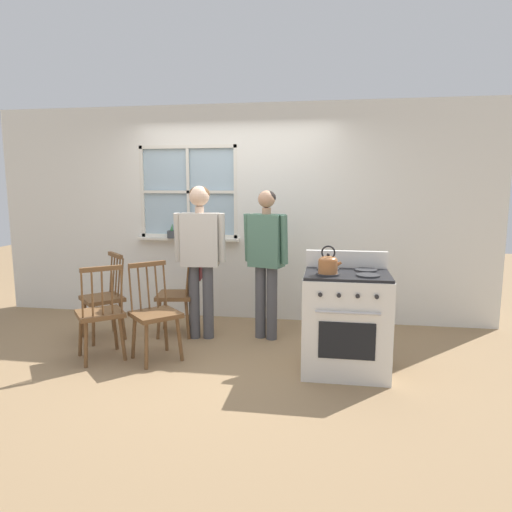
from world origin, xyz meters
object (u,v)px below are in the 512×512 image
Objects in this scene: chair_near_wall at (100,315)px; chair_near_stove at (155,314)px; stove at (346,321)px; chair_center_cluster at (104,299)px; potted_plant at (173,233)px; chair_by_window at (177,296)px; person_elderly_left at (200,246)px; handbag at (197,267)px; kettle at (328,264)px; person_teen_center at (266,252)px.

chair_near_stove is at bearing 150.73° from chair_near_wall.
chair_center_cluster is at bearing 169.24° from stove.
stove is 4.69× the size of potted_plant.
chair_by_window is at bearing 64.09° from chair_center_cluster.
person_elderly_left reaches higher than potted_plant.
person_elderly_left is 1.00m from potted_plant.
stove reaches higher than chair_center_cluster.
stove is at bearing 58.72° from chair_by_window.
chair_by_window is 1.01m from potted_plant.
chair_by_window and chair_center_cluster have the same top height.
person_elderly_left is at bearing -53.57° from potted_plant.
handbag is at bearing -52.75° from potted_plant.
chair_by_window is at bearing -68.37° from potted_plant.
stove is 3.53× the size of handbag.
chair_near_stove is 4.14× the size of potted_plant.
handbag is (0.19, 0.81, 0.33)m from chair_near_stove.
kettle is (1.39, -0.81, -0.02)m from person_elderly_left.
potted_plant is at bearing 145.54° from stove.
chair_near_stove is 1.84m from stove.
potted_plant is (-2.16, 1.48, 0.63)m from stove.
chair_near_wall is 3.11× the size of handbag.
chair_center_cluster is at bearing 165.60° from kettle.
kettle is 1.07× the size of potted_plant.
chair_by_window is 2.01m from kettle.
person_teen_center is 0.82m from handbag.
potted_plant is (-0.28, 0.72, 0.65)m from chair_by_window.
person_teen_center is at bearing -6.04° from chair_near_stove.
chair_near_stove is at bearing -103.47° from handbag.
chair_near_stove is at bearing -77.85° from potted_plant.
person_elderly_left is at bearing 65.12° from chair_by_window.
potted_plant is (0.48, 0.98, 0.65)m from chair_center_cluster.
stove reaches higher than handbag.
potted_plant is at bearing 108.91° from chair_center_cluster.
person_elderly_left is 0.30m from handbag.
chair_by_window is 1.00× the size of chair_near_wall.
kettle reaches higher than chair_center_cluster.
chair_near_stove is (0.04, -0.78, 0.00)m from chair_by_window.
chair_by_window is at bearing 152.19° from kettle.
kettle is (2.46, -0.63, 0.57)m from chair_center_cluster.
chair_by_window is 0.41m from handbag.
kettle is at bearing 53.14° from chair_by_window.
chair_by_window is 0.68m from person_elderly_left.
person_teen_center is at bearing -28.00° from potted_plant.
chair_near_wall is 0.53m from chair_near_stove.
chair_near_wall is 2.37m from stove.
person_teen_center is at bearing -1.39° from handbag.
chair_center_cluster is 2.60m from kettle.
handbag is (0.52, -0.68, -0.32)m from potted_plant.
person_teen_center reaches higher than potted_plant.
kettle is at bearing 30.38° from chair_center_cluster.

